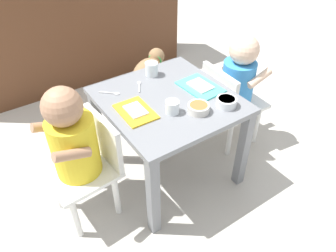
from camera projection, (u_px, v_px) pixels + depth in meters
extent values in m
plane|color=#B2ADA3|center=(168.00, 169.00, 1.76)|extent=(7.00, 7.00, 0.00)
cube|color=#56331E|center=(71.00, 22.00, 2.28)|extent=(1.60, 0.35, 0.85)
cube|color=slate|center=(168.00, 100.00, 1.48)|extent=(0.57, 0.60, 0.03)
cube|color=slate|center=(153.00, 197.00, 1.34)|extent=(0.04, 0.04, 0.44)
cube|color=slate|center=(243.00, 150.00, 1.56)|extent=(0.04, 0.04, 0.44)
cube|color=slate|center=(98.00, 129.00, 1.68)|extent=(0.04, 0.04, 0.44)
cube|color=slate|center=(178.00, 98.00, 1.91)|extent=(0.04, 0.04, 0.44)
cube|color=white|center=(81.00, 171.00, 1.40)|extent=(0.30, 0.30, 0.02)
cube|color=white|center=(104.00, 138.00, 1.38)|extent=(0.04, 0.27, 0.22)
cylinder|color=yellow|center=(75.00, 147.00, 1.31)|extent=(0.19, 0.19, 0.27)
sphere|color=#A87A5B|center=(62.00, 107.00, 1.18)|extent=(0.15, 0.15, 0.15)
cylinder|color=white|center=(56.00, 189.00, 1.49)|extent=(0.03, 0.03, 0.25)
cylinder|color=white|center=(76.00, 218.00, 1.37)|extent=(0.03, 0.03, 0.25)
cylinder|color=white|center=(95.00, 169.00, 1.59)|extent=(0.03, 0.03, 0.25)
cylinder|color=white|center=(116.00, 194.00, 1.47)|extent=(0.03, 0.03, 0.25)
cylinder|color=#A87A5B|center=(49.00, 126.00, 1.31)|extent=(0.15, 0.05, 0.09)
cylinder|color=#A87A5B|center=(72.00, 155.00, 1.18)|extent=(0.15, 0.05, 0.09)
cube|color=white|center=(235.00, 102.00, 1.80)|extent=(0.29, 0.29, 0.02)
cube|color=white|center=(219.00, 91.00, 1.68)|extent=(0.03, 0.27, 0.22)
cylinder|color=#388CD8|center=(238.00, 82.00, 1.72)|extent=(0.17, 0.17, 0.24)
sphere|color=beige|center=(244.00, 50.00, 1.61)|extent=(0.15, 0.15, 0.15)
cylinder|color=white|center=(256.00, 125.00, 1.86)|extent=(0.03, 0.03, 0.25)
cylinder|color=white|center=(233.00, 107.00, 1.99)|extent=(0.03, 0.03, 0.25)
cylinder|color=white|center=(230.00, 137.00, 1.78)|extent=(0.03, 0.03, 0.25)
cylinder|color=white|center=(207.00, 118.00, 1.91)|extent=(0.03, 0.03, 0.25)
cylinder|color=beige|center=(259.00, 78.00, 1.64)|extent=(0.15, 0.05, 0.09)
cylinder|color=beige|center=(234.00, 63.00, 1.77)|extent=(0.15, 0.05, 0.09)
ellipsoid|color=olive|center=(147.00, 74.00, 2.12)|extent=(0.35, 0.33, 0.19)
sphere|color=olive|center=(156.00, 56.00, 2.22)|extent=(0.11, 0.11, 0.11)
sphere|color=black|center=(158.00, 54.00, 2.25)|extent=(0.05, 0.05, 0.05)
torus|color=green|center=(155.00, 60.00, 2.20)|extent=(0.08, 0.09, 0.10)
sphere|color=olive|center=(138.00, 80.00, 1.99)|extent=(0.05, 0.05, 0.05)
cylinder|color=olive|center=(160.00, 89.00, 2.26)|extent=(0.04, 0.04, 0.14)
cylinder|color=olive|center=(146.00, 86.00, 2.29)|extent=(0.04, 0.04, 0.14)
cylinder|color=olive|center=(151.00, 102.00, 2.14)|extent=(0.04, 0.04, 0.14)
cylinder|color=olive|center=(136.00, 99.00, 2.16)|extent=(0.04, 0.04, 0.14)
cube|color=gold|center=(136.00, 112.00, 1.38)|extent=(0.13, 0.19, 0.01)
cube|color=white|center=(136.00, 110.00, 1.38)|extent=(0.07, 0.11, 0.01)
cube|color=#4CC6BC|center=(200.00, 87.00, 1.53)|extent=(0.16, 0.21, 0.01)
cube|color=white|center=(200.00, 85.00, 1.53)|extent=(0.09, 0.12, 0.01)
cylinder|color=white|center=(152.00, 69.00, 1.61)|extent=(0.06, 0.06, 0.07)
cylinder|color=silver|center=(152.00, 71.00, 1.61)|extent=(0.06, 0.06, 0.04)
cylinder|color=white|center=(172.00, 107.00, 1.36)|extent=(0.06, 0.06, 0.06)
cylinder|color=silver|center=(172.00, 109.00, 1.37)|extent=(0.05, 0.05, 0.04)
cylinder|color=white|center=(226.00, 102.00, 1.41)|extent=(0.09, 0.09, 0.04)
cylinder|color=#D84C33|center=(227.00, 99.00, 1.40)|extent=(0.07, 0.07, 0.01)
cylinder|color=silver|center=(198.00, 108.00, 1.38)|extent=(0.09, 0.09, 0.03)
cylinder|color=#B26633|center=(199.00, 105.00, 1.37)|extent=(0.08, 0.08, 0.01)
cylinder|color=silver|center=(139.00, 88.00, 1.53)|extent=(0.04, 0.07, 0.01)
ellipsoid|color=silver|center=(139.00, 83.00, 1.56)|extent=(0.03, 0.03, 0.01)
cylinder|color=silver|center=(107.00, 93.00, 1.50)|extent=(0.06, 0.06, 0.01)
ellipsoid|color=silver|center=(117.00, 93.00, 1.49)|extent=(0.03, 0.03, 0.01)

